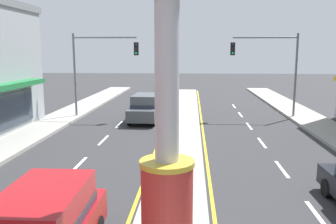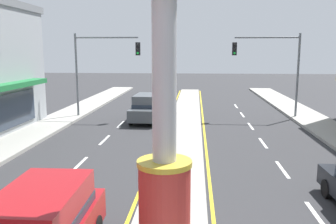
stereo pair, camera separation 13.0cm
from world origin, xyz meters
name	(u,v)px [view 1 (the left image)]	position (x,y,z in m)	size (l,w,h in m)	color
median_strip	(181,140)	(0.00, 18.00, 0.07)	(2.15, 52.00, 0.14)	#A39E93
sidewalk_left	(5,146)	(-9.02, 16.00, 0.09)	(2.69, 60.00, 0.18)	#9E9B93
lane_markings	(181,148)	(0.00, 16.65, 0.00)	(8.89, 52.00, 0.01)	silver
district_sign	(167,92)	(0.00, 6.57, 4.04)	(6.27, 1.25, 7.75)	#B7332D
traffic_light_left_side	(98,61)	(-6.31, 24.60, 4.25)	(4.86, 0.46, 6.20)	slate
traffic_light_right_side	(272,61)	(6.31, 25.40, 4.25)	(4.86, 0.46, 6.20)	slate
suv_mid_left_lane	(146,108)	(-2.73, 23.64, 0.98)	(2.07, 4.65, 1.90)	#4C5156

